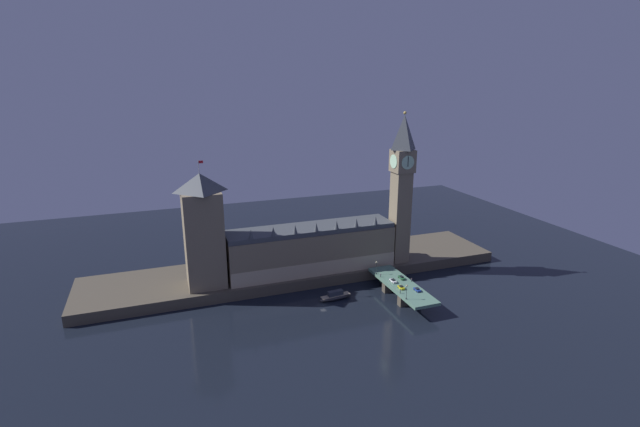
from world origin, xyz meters
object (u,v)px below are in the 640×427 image
at_px(car_southbound_lead, 417,290).
at_px(pedestrian_near_rail, 400,292).
at_px(car_northbound_lead, 393,281).
at_px(pedestrian_mid_walk, 412,280).
at_px(boat_upstream, 335,296).
at_px(car_southbound_trail, 402,278).
at_px(street_lamp_near, 407,290).
at_px(pedestrian_far_rail, 381,275).
at_px(street_lamp_far, 376,266).
at_px(clock_tower, 401,185).
at_px(victoria_tower, 203,230).
at_px(car_northbound_trail, 401,287).

relative_size(car_southbound_lead, pedestrian_near_rail, 2.34).
distance_m(car_northbound_lead, pedestrian_mid_walk, 9.00).
distance_m(car_southbound_lead, pedestrian_mid_walk, 10.24).
relative_size(pedestrian_near_rail, boat_upstream, 0.10).
bearing_deg(car_southbound_trail, street_lamp_near, -114.29).
bearing_deg(pedestrian_far_rail, car_northbound_lead, -68.88).
relative_size(car_northbound_lead, car_southbound_trail, 0.98).
distance_m(pedestrian_far_rail, street_lamp_far, 5.18).
relative_size(clock_tower, street_lamp_near, 11.56).
bearing_deg(clock_tower, victoria_tower, 177.52).
bearing_deg(street_lamp_far, pedestrian_far_rail, -84.28).
distance_m(car_southbound_trail, pedestrian_far_rail, 10.21).
xyz_separation_m(clock_tower, street_lamp_near, (-21.29, -45.59, -36.58)).
bearing_deg(car_southbound_trail, car_northbound_lead, -161.46).
bearing_deg(pedestrian_mid_walk, street_lamp_near, -127.63).
bearing_deg(pedestrian_mid_walk, street_lamp_far, 130.20).
height_order(pedestrian_near_rail, boat_upstream, pedestrian_near_rail).
distance_m(car_northbound_lead, pedestrian_near_rail, 12.33).
height_order(car_northbound_trail, street_lamp_near, street_lamp_near).
xyz_separation_m(car_northbound_trail, car_southbound_trail, (5.73, 9.72, -0.00)).
bearing_deg(pedestrian_far_rail, clock_tower, 43.97).
bearing_deg(pedestrian_far_rail, car_northbound_trail, -79.33).
bearing_deg(car_southbound_trail, boat_upstream, 174.20).
relative_size(car_northbound_lead, car_southbound_lead, 1.12).
xyz_separation_m(clock_tower, car_northbound_trail, (-18.02, -35.36, -40.24)).
xyz_separation_m(pedestrian_mid_walk, street_lamp_far, (-11.87, 14.05, 3.29)).
bearing_deg(pedestrian_mid_walk, clock_tower, 72.68).
xyz_separation_m(car_northbound_lead, pedestrian_far_rail, (-2.87, 7.42, 0.30)).
bearing_deg(car_southbound_lead, boat_upstream, 151.99).
relative_size(victoria_tower, pedestrian_near_rail, 36.91).
distance_m(car_northbound_lead, street_lamp_near, 18.67).
bearing_deg(street_lamp_far, street_lamp_near, -90.00).
xyz_separation_m(pedestrian_mid_walk, pedestrian_far_rail, (-11.47, 10.05, 0.01)).
bearing_deg(clock_tower, pedestrian_near_rail, -117.84).
bearing_deg(victoria_tower, car_southbound_lead, -26.34).
height_order(car_southbound_lead, car_southbound_trail, car_southbound_lead).
bearing_deg(clock_tower, car_northbound_trail, -117.00).
distance_m(clock_tower, victoria_tower, 103.24).
bearing_deg(street_lamp_far, clock_tower, 37.19).
height_order(clock_tower, pedestrian_near_rail, clock_tower).
distance_m(victoria_tower, street_lamp_far, 86.06).
bearing_deg(car_southbound_lead, street_lamp_near, -148.25).
xyz_separation_m(clock_tower, car_northbound_lead, (-18.02, -27.57, -40.22)).
height_order(car_southbound_trail, street_lamp_far, street_lamp_far).
height_order(clock_tower, car_northbound_trail, clock_tower).
height_order(car_southbound_trail, boat_upstream, car_southbound_trail).
distance_m(victoria_tower, car_southbound_trail, 97.93).
distance_m(car_northbound_trail, street_lamp_far, 19.82).
bearing_deg(car_northbound_trail, street_lamp_near, -107.71).
relative_size(pedestrian_mid_walk, pedestrian_far_rail, 0.99).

